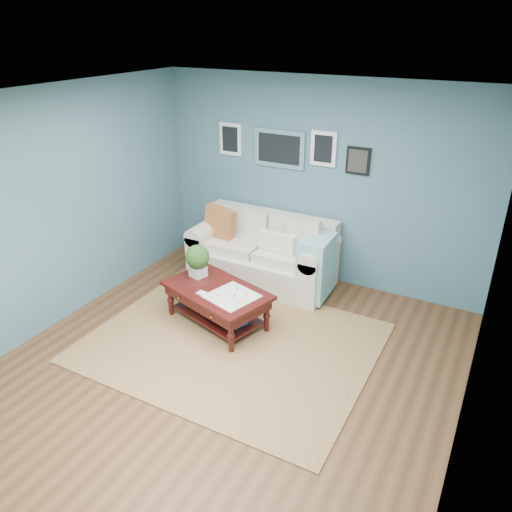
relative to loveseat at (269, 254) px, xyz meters
The scene contains 4 objects.
room_shell 2.24m from the loveseat, 76.39° to the right, with size 5.00×5.02×2.70m.
area_rug 1.59m from the loveseat, 78.56° to the right, with size 3.07×2.46×0.01m, color brown.
loveseat is the anchor object (origin of this frame).
coffee_table 1.21m from the loveseat, 95.42° to the right, with size 1.40×1.05×0.87m.
Camera 1 is at (2.26, -3.45, 3.30)m, focal length 35.00 mm.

